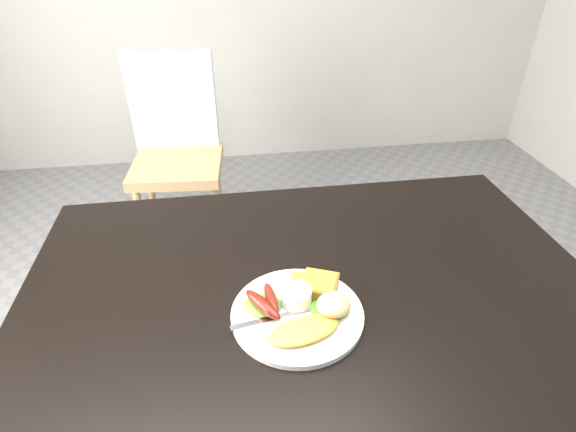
# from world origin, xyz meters

# --- Properties ---
(dining_table) EXTENTS (1.20, 0.80, 0.04)m
(dining_table) POSITION_xyz_m (0.00, 0.00, 0.73)
(dining_table) COLOR black
(dining_table) RESTS_ON ground
(dining_chair) EXTENTS (0.42, 0.42, 0.05)m
(dining_chair) POSITION_xyz_m (-0.38, 1.21, 0.45)
(dining_chair) COLOR tan
(dining_chair) RESTS_ON ground
(person) EXTENTS (0.55, 0.41, 1.40)m
(person) POSITION_xyz_m (-0.32, 0.54, 0.70)
(person) COLOR navy
(person) RESTS_ON ground
(plate) EXTENTS (0.25, 0.25, 0.01)m
(plate) POSITION_xyz_m (-0.05, -0.09, 0.76)
(plate) COLOR white
(plate) RESTS_ON dining_table
(lettuce_left) EXTENTS (0.09, 0.08, 0.01)m
(lettuce_left) POSITION_xyz_m (-0.11, -0.07, 0.77)
(lettuce_left) COLOR #52831F
(lettuce_left) RESTS_ON plate
(lettuce_right) EXTENTS (0.09, 0.08, 0.01)m
(lettuce_right) POSITION_xyz_m (0.02, -0.09, 0.77)
(lettuce_right) COLOR #3B861F
(lettuce_right) RESTS_ON plate
(omelette) EXTENTS (0.15, 0.09, 0.02)m
(omelette) POSITION_xyz_m (-0.05, -0.15, 0.77)
(omelette) COLOR yellow
(omelette) RESTS_ON plate
(sausage_a) EXTENTS (0.07, 0.10, 0.02)m
(sausage_a) POSITION_xyz_m (-0.11, -0.08, 0.78)
(sausage_a) COLOR #5A1D13
(sausage_a) RESTS_ON lettuce_left
(sausage_b) EXTENTS (0.03, 0.09, 0.02)m
(sausage_b) POSITION_xyz_m (-0.09, -0.07, 0.78)
(sausage_b) COLOR #5F1010
(sausage_b) RESTS_ON lettuce_left
(ramekin) EXTENTS (0.07, 0.07, 0.03)m
(ramekin) POSITION_xyz_m (-0.05, -0.07, 0.78)
(ramekin) COLOR white
(ramekin) RESTS_ON plate
(toast_a) EXTENTS (0.09, 0.09, 0.01)m
(toast_a) POSITION_xyz_m (-0.01, -0.03, 0.77)
(toast_a) COLOR brown
(toast_a) RESTS_ON plate
(toast_b) EXTENTS (0.09, 0.09, 0.01)m
(toast_b) POSITION_xyz_m (0.01, -0.04, 0.78)
(toast_b) COLOR olive
(toast_b) RESTS_ON toast_a
(potato_salad) EXTENTS (0.08, 0.08, 0.04)m
(potato_salad) POSITION_xyz_m (0.02, -0.11, 0.79)
(potato_salad) COLOR beige
(potato_salad) RESTS_ON lettuce_right
(fork) EXTENTS (0.16, 0.04, 0.00)m
(fork) POSITION_xyz_m (-0.10, -0.10, 0.76)
(fork) COLOR #ADAFB7
(fork) RESTS_ON plate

